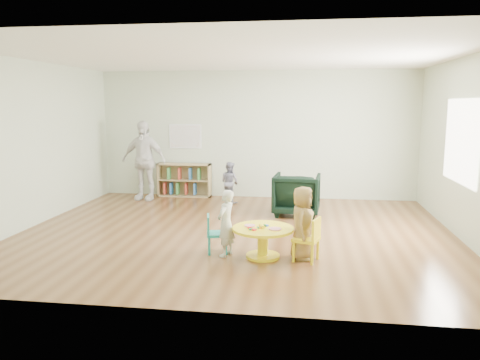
{
  "coord_description": "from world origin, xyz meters",
  "views": [
    {
      "loc": [
        1.1,
        -7.34,
        2.06
      ],
      "look_at": [
        0.11,
        -0.3,
        0.91
      ],
      "focal_mm": 35.0,
      "sensor_mm": 36.0,
      "label": 1
    }
  ],
  "objects": [
    {
      "name": "room",
      "position": [
        0.01,
        0.0,
        1.89
      ],
      "size": [
        7.1,
        7.0,
        2.8
      ],
      "color": "brown",
      "rests_on": "ground"
    },
    {
      "name": "activity_table",
      "position": [
        0.55,
        -1.21,
        0.29
      ],
      "size": [
        0.83,
        0.83,
        0.46
      ],
      "rotation": [
        0.0,
        0.0,
        0.29
      ],
      "color": "yellow",
      "rests_on": "ground"
    },
    {
      "name": "kid_chair_left",
      "position": [
        -0.14,
        -1.11,
        0.29
      ],
      "size": [
        0.34,
        0.34,
        0.54
      ],
      "rotation": [
        0.0,
        0.0,
        -1.36
      ],
      "color": "teal",
      "rests_on": "ground"
    },
    {
      "name": "kid_chair_right",
      "position": [
        1.18,
        -1.29,
        0.32
      ],
      "size": [
        0.4,
        0.4,
        0.59
      ],
      "rotation": [
        0.0,
        0.0,
        1.25
      ],
      "color": "yellow",
      "rests_on": "ground"
    },
    {
      "name": "bookshelf",
      "position": [
        -1.61,
        2.86,
        0.37
      ],
      "size": [
        1.2,
        0.3,
        0.75
      ],
      "color": "#A18959",
      "rests_on": "ground"
    },
    {
      "name": "alphabet_poster",
      "position": [
        -1.6,
        2.98,
        1.35
      ],
      "size": [
        0.74,
        0.01,
        0.54
      ],
      "color": "white",
      "rests_on": "ground"
    },
    {
      "name": "armchair",
      "position": [
        0.95,
        1.37,
        0.39
      ],
      "size": [
        0.9,
        0.92,
        0.78
      ],
      "primitive_type": "imported",
      "rotation": [
        0.0,
        0.0,
        3.07
      ],
      "color": "black",
      "rests_on": "ground"
    },
    {
      "name": "child_left",
      "position": [
        0.04,
        -1.21,
        0.46
      ],
      "size": [
        0.32,
        0.39,
        0.92
      ],
      "primitive_type": "imported",
      "rotation": [
        0.0,
        0.0,
        -1.9
      ],
      "color": "silver",
      "rests_on": "ground"
    },
    {
      "name": "child_right",
      "position": [
        1.08,
        -1.2,
        0.5
      ],
      "size": [
        0.38,
        0.53,
        0.99
      ],
      "primitive_type": "imported",
      "rotation": [
        0.0,
        0.0,
        1.42
      ],
      "color": "yellow",
      "rests_on": "ground"
    },
    {
      "name": "toddler",
      "position": [
        -0.47,
        2.26,
        0.44
      ],
      "size": [
        0.54,
        0.51,
        0.88
      ],
      "primitive_type": "imported",
      "rotation": [
        0.0,
        0.0,
        2.57
      ],
      "color": "#1A1D42",
      "rests_on": "ground"
    },
    {
      "name": "adult_caretaker",
      "position": [
        -2.38,
        2.37,
        0.86
      ],
      "size": [
        1.05,
        0.54,
        1.72
      ],
      "primitive_type": "imported",
      "rotation": [
        0.0,
        0.0,
        -0.12
      ],
      "color": "white",
      "rests_on": "ground"
    }
  ]
}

